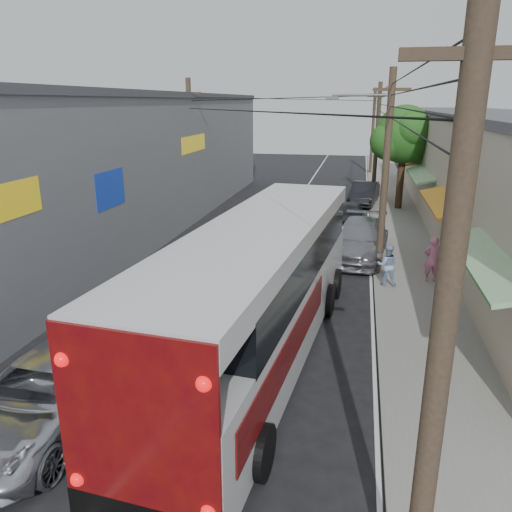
{
  "coord_description": "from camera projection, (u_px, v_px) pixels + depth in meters",
  "views": [
    {
      "loc": [
        4.2,
        -7.24,
        6.78
      ],
      "look_at": [
        0.93,
        8.56,
        1.76
      ],
      "focal_mm": 35.0,
      "sensor_mm": 36.0,
      "label": 1
    }
  ],
  "objects": [
    {
      "name": "sidewalk",
      "position": [
        399.0,
        231.0,
        27.02
      ],
      "size": [
        3.0,
        80.0,
        0.12
      ],
      "primitive_type": "cube",
      "color": "slate",
      "rests_on": "ground"
    },
    {
      "name": "building_right",
      "position": [
        487.0,
        171.0,
        27.11
      ],
      "size": [
        7.09,
        40.0,
        6.25
      ],
      "color": "#B2A18D",
      "rests_on": "ground"
    },
    {
      "name": "ground",
      "position": [
        119.0,
        469.0,
        9.6
      ],
      "size": [
        120.0,
        120.0,
        0.0
      ],
      "primitive_type": "plane",
      "color": "black",
      "rests_on": "ground"
    },
    {
      "name": "pedestrian_near",
      "position": [
        432.0,
        259.0,
        19.06
      ],
      "size": [
        0.68,
        0.48,
        1.76
      ],
      "primitive_type": "imported",
      "rotation": [
        0.0,
        0.0,
        3.23
      ],
      "color": "#D06E9A",
      "rests_on": "sidewalk"
    },
    {
      "name": "coach_bus",
      "position": [
        262.0,
        288.0,
        13.47
      ],
      "size": [
        3.98,
        13.29,
        3.78
      ],
      "rotation": [
        0.0,
        0.0,
        -0.09
      ],
      "color": "silver",
      "rests_on": "ground"
    },
    {
      "name": "utility_poles",
      "position": [
        340.0,
        153.0,
        26.77
      ],
      "size": [
        11.8,
        45.28,
        8.0
      ],
      "color": "#473828",
      "rests_on": "ground"
    },
    {
      "name": "parked_car_far",
      "position": [
        364.0,
        193.0,
        33.99
      ],
      "size": [
        2.2,
        4.8,
        1.52
      ],
      "primitive_type": "imported",
      "rotation": [
        0.0,
        0.0,
        -0.13
      ],
      "color": "black",
      "rests_on": "ground"
    },
    {
      "name": "pedestrian_far",
      "position": [
        387.0,
        265.0,
        18.68
      ],
      "size": [
        0.8,
        0.64,
        1.58
      ],
      "primitive_type": "imported",
      "rotation": [
        0.0,
        0.0,
        3.2
      ],
      "color": "#90ABD2",
      "rests_on": "sidewalk"
    },
    {
      "name": "parked_suv",
      "position": [
        359.0,
        239.0,
        22.45
      ],
      "size": [
        2.93,
        5.92,
        1.65
      ],
      "primitive_type": "imported",
      "rotation": [
        0.0,
        0.0,
        -0.11
      ],
      "color": "gray",
      "rests_on": "ground"
    },
    {
      "name": "street_tree",
      "position": [
        405.0,
        136.0,
        31.21
      ],
      "size": [
        4.4,
        4.0,
        6.6
      ],
      "color": "#3F2B19",
      "rests_on": "ground"
    },
    {
      "name": "jeepney",
      "position": [
        46.0,
        394.0,
        10.71
      ],
      "size": [
        2.8,
        5.66,
        1.54
      ],
      "primitive_type": "imported",
      "rotation": [
        0.0,
        0.0,
        -0.04
      ],
      "color": "silver",
      "rests_on": "ground"
    },
    {
      "name": "parked_car_mid",
      "position": [
        350.0,
        214.0,
        28.26
      ],
      "size": [
        1.59,
        3.87,
        1.31
      ],
      "primitive_type": "imported",
      "rotation": [
        0.0,
        0.0,
        -0.01
      ],
      "color": "#27262B",
      "rests_on": "ground"
    },
    {
      "name": "building_left",
      "position": [
        121.0,
        162.0,
        26.99
      ],
      "size": [
        7.2,
        36.0,
        7.25
      ],
      "color": "gray",
      "rests_on": "ground"
    }
  ]
}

